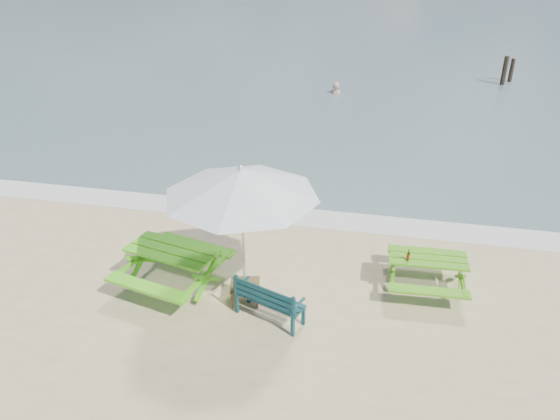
% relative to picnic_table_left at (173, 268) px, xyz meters
% --- Properties ---
extents(foam_strip, '(22.00, 0.90, 0.01)m').
position_rel_picnic_table_left_xyz_m(foam_strip, '(2.30, 3.22, -0.39)').
color(foam_strip, silver).
rests_on(foam_strip, ground).
extents(picnic_table_left, '(2.11, 2.25, 0.82)m').
position_rel_picnic_table_left_xyz_m(picnic_table_left, '(0.00, 0.00, 0.00)').
color(picnic_table_left, '#51BB1C').
rests_on(picnic_table_left, ground).
extents(picnic_table_right, '(1.49, 1.65, 0.69)m').
position_rel_picnic_table_left_xyz_m(picnic_table_right, '(4.72, 0.91, -0.06)').
color(picnic_table_right, '#4C9416').
rests_on(picnic_table_right, ground).
extents(park_bench, '(1.32, 0.84, 0.77)m').
position_rel_picnic_table_left_xyz_m(park_bench, '(2.02, -0.60, -0.15)').
color(park_bench, '#0D3339').
rests_on(park_bench, ground).
extents(side_table, '(0.64, 0.64, 0.35)m').
position_rel_picnic_table_left_xyz_m(side_table, '(1.45, -0.17, -0.21)').
color(side_table, brown).
rests_on(side_table, ground).
extents(patio_umbrella, '(3.21, 3.21, 2.65)m').
position_rel_picnic_table_left_xyz_m(patio_umbrella, '(1.45, -0.17, 2.01)').
color(patio_umbrella, silver).
rests_on(patio_umbrella, ground).
extents(beer_bottle, '(0.06, 0.06, 0.23)m').
position_rel_picnic_table_left_xyz_m(beer_bottle, '(4.34, 0.74, 0.37)').
color(beer_bottle, brown).
rests_on(beer_bottle, picnic_table_right).
extents(swimmer, '(0.72, 0.60, 1.67)m').
position_rel_picnic_table_left_xyz_m(swimmer, '(1.52, 14.10, -0.76)').
color(swimmer, tan).
rests_on(swimmer, ground).
extents(mooring_pilings, '(0.59, 0.79, 1.42)m').
position_rel_picnic_table_left_xyz_m(mooring_pilings, '(8.59, 17.11, 0.08)').
color(mooring_pilings, black).
rests_on(mooring_pilings, ground).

